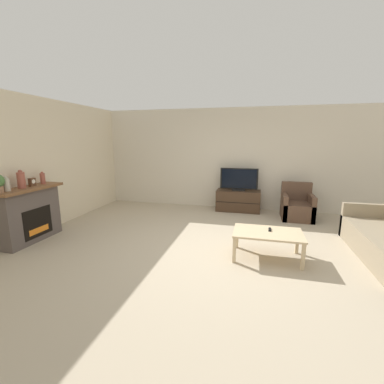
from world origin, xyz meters
The scene contains 13 objects.
ground_plane centered at (0.00, 0.00, 0.00)m, with size 24.00×24.00×0.00m, color tan.
wall_back centered at (0.00, 2.88, 1.35)m, with size 12.00×0.06×2.70m.
wall_left centered at (-3.54, 0.00, 1.35)m, with size 0.06×12.00×2.70m.
fireplace centered at (-3.34, -0.48, 0.52)m, with size 0.46×1.26×1.02m.
mantel_vase_left centered at (-3.32, -0.85, 1.14)m, with size 0.10×0.10×0.25m.
mantel_vase_centre_left centered at (-3.32, -0.57, 1.17)m, with size 0.13×0.13×0.33m.
mantel_vase_right centered at (-3.32, -0.10, 1.13)m, with size 0.09×0.09×0.24m.
mantel_clock centered at (-3.32, -0.35, 1.10)m, with size 0.08×0.11×0.15m.
tv_stand centered at (0.28, 2.56, 0.28)m, with size 1.14×0.51×0.55m.
tv centered at (0.28, 2.56, 0.83)m, with size 0.97×0.18×0.59m.
armchair centered at (1.69, 2.20, 0.28)m, with size 0.70×0.76×0.85m.
coffee_table centered at (0.92, -0.17, 0.39)m, with size 1.07×0.66×0.44m.
remote centered at (0.95, -0.08, 0.45)m, with size 0.05×0.15×0.02m.
Camera 1 is at (0.67, -4.19, 1.86)m, focal length 24.00 mm.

